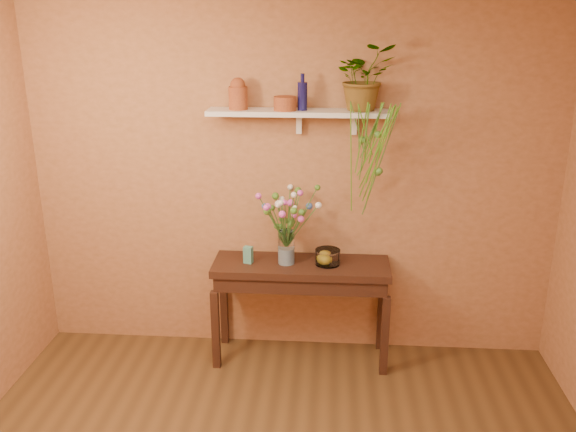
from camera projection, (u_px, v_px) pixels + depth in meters
room at (263, 305)px, 2.70m from camera, size 4.04×4.04×2.70m
sideboard at (301, 277)px, 4.57m from camera, size 1.33×0.43×0.81m
wall_shelf at (300, 113)px, 4.29m from camera, size 1.30×0.24×0.19m
terracotta_jug at (238, 94)px, 4.26m from camera, size 0.15×0.15×0.22m
terracotta_pot at (285, 104)px, 4.24m from camera, size 0.19×0.19×0.10m
blue_bottle at (302, 95)px, 4.23m from camera, size 0.07×0.07×0.26m
spider_plant at (364, 77)px, 4.20m from camera, size 0.50×0.46×0.46m
plant_fronds at (373, 149)px, 4.19m from camera, size 0.35×0.37×0.83m
glass_vase at (286, 250)px, 4.50m from camera, size 0.12×0.12×0.26m
bouquet at (286, 209)px, 4.40m from camera, size 0.48×0.45×0.47m
glass_bowl at (328, 258)px, 4.50m from camera, size 0.19×0.19×0.11m
lemon at (325, 259)px, 4.50m from camera, size 0.08×0.08×0.08m
carton at (248, 255)px, 4.52m from camera, size 0.08×0.06×0.13m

